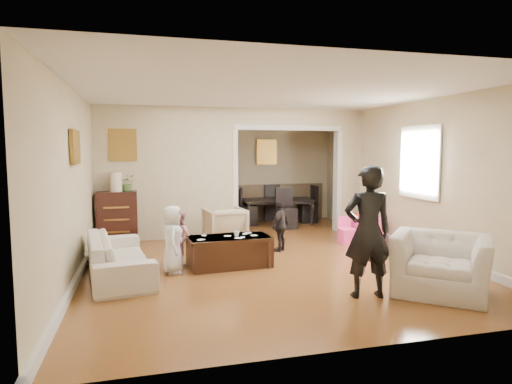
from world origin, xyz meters
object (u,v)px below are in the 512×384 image
object	(u,v)px
armchair_back	(225,225)
child_toddler	(280,226)
coffee_table	(229,251)
coffee_cup	(236,234)
child_kneel_b	(181,237)
dresser	(117,218)
sofa	(119,256)
play_table	(366,229)
armchair_front	(440,264)
adult_person	(368,232)
cyan_cup	(363,215)
dining_table	(278,211)
table_lamp	(116,182)
child_kneel_a	(173,240)

from	to	relation	value
armchair_back	child_toddler	xyz separation A→B (m)	(0.82, -0.90, 0.11)
coffee_table	coffee_cup	bearing A→B (deg)	-26.57
child_kneel_b	dresser	bearing A→B (deg)	5.96
sofa	play_table	world-z (taller)	sofa
coffee_table	dresser	bearing A→B (deg)	130.44
armchair_front	child_toddler	world-z (taller)	child_toddler
sofa	adult_person	size ratio (longest dim) A/B	1.24
coffee_cup	cyan_cup	bearing A→B (deg)	22.49
play_table	child_kneel_b	xyz separation A→B (m)	(-3.61, -0.82, 0.18)
armchair_back	coffee_cup	size ratio (longest dim) A/B	7.76
armchair_back	play_table	xyz separation A→B (m)	(2.68, -0.53, -0.10)
dining_table	child_kneel_b	world-z (taller)	child_kneel_b
armchair_back	table_lamp	world-z (taller)	table_lamp
armchair_front	child_toddler	bearing A→B (deg)	156.29
armchair_front	coffee_cup	world-z (taller)	armchair_front
child_kneel_b	coffee_table	bearing A→B (deg)	-137.97
adult_person	armchair_front	bearing A→B (deg)	-178.28
armchair_front	adult_person	xyz separation A→B (m)	(-0.95, 0.10, 0.43)
dining_table	child_kneel_b	size ratio (longest dim) A/B	1.97
table_lamp	child_kneel_b	world-z (taller)	table_lamp
armchair_back	child_toddler	bearing A→B (deg)	124.60
armchair_front	child_kneel_a	bearing A→B (deg)	-167.62
child_toddler	armchair_back	bearing A→B (deg)	-92.52
dining_table	armchair_front	bearing A→B (deg)	-78.81
dining_table	child_kneel_b	distance (m)	4.05
cyan_cup	adult_person	xyz separation A→B (m)	(-1.47, -2.83, 0.28)
dresser	child_kneel_a	world-z (taller)	dresser
sofa	play_table	distance (m)	4.67
coffee_table	sofa	bearing A→B (deg)	-175.09
dresser	play_table	size ratio (longest dim) A/B	1.99
coffee_cup	dresser	bearing A→B (deg)	131.34
armchair_back	adult_person	distance (m)	3.61
child_toddler	coffee_table	bearing A→B (deg)	-9.23
coffee_cup	child_kneel_b	world-z (taller)	child_kneel_b
child_kneel_b	child_kneel_a	bearing A→B (deg)	136.80
cyan_cup	armchair_back	bearing A→B (deg)	167.35
child_kneel_a	coffee_cup	bearing A→B (deg)	-78.76
armchair_front	adult_person	world-z (taller)	adult_person
dresser	child_kneel_b	xyz separation A→B (m)	(1.02, -1.72, -0.08)
coffee_cup	child_toddler	size ratio (longest dim) A/B	0.11
dresser	coffee_cup	world-z (taller)	dresser
table_lamp	child_kneel_b	size ratio (longest dim) A/B	0.43
coffee_table	cyan_cup	xyz separation A→B (m)	(2.81, 1.07, 0.29)
adult_person	child_kneel_a	xyz separation A→B (m)	(-2.19, 1.61, -0.31)
play_table	coffee_table	bearing A→B (deg)	-158.92
child_kneel_a	sofa	bearing A→B (deg)	94.20
adult_person	coffee_cup	bearing A→B (deg)	-46.31
coffee_cup	child_kneel_a	size ratio (longest dim) A/B	0.10
coffee_table	adult_person	xyz separation A→B (m)	(1.34, -1.76, 0.57)
child_kneel_a	play_table	bearing A→B (deg)	-66.08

